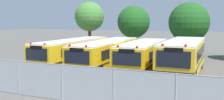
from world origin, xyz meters
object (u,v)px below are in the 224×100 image
Objects in this scene: tree_0 at (89,16)px; tree_1 at (133,22)px; school_bus_2 at (144,55)px; tree_2 at (188,21)px; school_bus_3 at (183,55)px; school_bus_0 at (73,51)px; school_bus_1 at (107,53)px; traffic_cone at (44,83)px.

tree_0 is 6.85m from tree_1.
tree_2 is at bearing -102.50° from school_bus_2.
school_bus_3 is at bearing -179.13° from school_bus_2.
tree_0 reaches higher than school_bus_3.
tree_1 is (2.10, 11.28, 2.59)m from school_bus_0.
school_bus_1 is 6.58m from school_bus_3.
school_bus_2 is at bearing -179.79° from school_bus_0.
school_bus_0 is 13.42m from tree_0.
school_bus_3 is 1.60× the size of tree_1.
school_bus_2 is at bearing -46.75° from tree_0.
tree_1 is at bearing -177.74° from tree_2.
school_bus_1 is 7.89m from traffic_cone.
tree_2 reaches higher than school_bus_2.
school_bus_1 is at bearing -116.33° from tree_2.
traffic_cone is (-6.47, -19.20, -3.76)m from tree_2.
tree_1 is at bearing -54.51° from school_bus_3.
school_bus_0 reaches higher than school_bus_1.
tree_2 is (-0.93, 11.46, 2.63)m from school_bus_3.
traffic_cone is at bearing -69.93° from tree_0.
school_bus_0 and school_bus_2 have the same top height.
tree_2 is (9.05, 11.55, 2.74)m from school_bus_0.
school_bus_0 is 16.32× the size of traffic_cone.
school_bus_3 is 11.79m from tree_2.
tree_0 is 21.50m from traffic_cone.
school_bus_1 is 1.80× the size of tree_1.
school_bus_0 is 1.54× the size of tree_0.
school_bus_1 is at bearing -56.15° from tree_0.
tree_2 reaches higher than school_bus_0.
tree_1 reaches higher than traffic_cone.
tree_1 is (-7.87, 11.19, 2.48)m from school_bus_3.
school_bus_3 is at bearing 46.32° from traffic_cone.
school_bus_1 is 3.39m from school_bus_2.
tree_1 is 0.95× the size of tree_2.
tree_2 is (5.65, 11.42, 2.74)m from school_bus_1.
tree_0 is at bearing -48.18° from school_bus_2.
tree_0 is (-14.61, 12.01, 3.36)m from school_bus_3.
tree_2 is (6.94, 0.27, 0.15)m from tree_1.
school_bus_0 is at bearing -69.03° from tree_0.
traffic_cone is at bearing 109.14° from school_bus_0.
school_bus_3 is (3.19, 0.13, 0.11)m from school_bus_2.
school_bus_3 is 1.43× the size of tree_0.
tree_2 reaches higher than tree_1.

